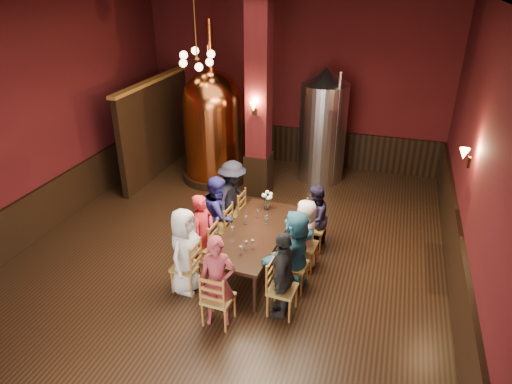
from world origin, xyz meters
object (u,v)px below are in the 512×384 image
(steel_vessel, at_px, (323,125))
(rose_vase, at_px, (267,198))
(person_0, at_px, (185,251))
(dining_table, at_px, (254,235))
(person_2, at_px, (219,214))
(copper_kettle, at_px, (214,125))
(person_1, at_px, (203,233))

(steel_vessel, distance_m, rose_vase, 3.47)
(person_0, bearing_deg, steel_vessel, -10.15)
(person_0, xyz_separation_m, rose_vase, (0.88, 1.82, 0.24))
(dining_table, bearing_deg, person_2, 158.78)
(steel_vessel, bearing_deg, person_2, -107.87)
(person_2, relative_size, copper_kettle, 0.39)
(person_1, bearing_deg, steel_vessel, -5.74)
(person_0, relative_size, steel_vessel, 0.54)
(dining_table, height_order, person_1, person_1)
(person_0, distance_m, steel_vessel, 5.44)
(person_1, distance_m, copper_kettle, 4.00)
(dining_table, distance_m, person_1, 0.91)
(copper_kettle, bearing_deg, person_1, -70.94)
(dining_table, xyz_separation_m, person_0, (-0.91, -0.95, 0.08))
(dining_table, distance_m, copper_kettle, 4.13)
(person_2, xyz_separation_m, steel_vessel, (1.26, 3.91, 0.66))
(steel_vessel, bearing_deg, person_1, -105.85)
(copper_kettle, height_order, rose_vase, copper_kettle)
(person_2, bearing_deg, rose_vase, -68.57)
(person_1, height_order, steel_vessel, steel_vessel)
(copper_kettle, bearing_deg, person_2, -66.63)
(dining_table, height_order, rose_vase, rose_vase)
(copper_kettle, distance_m, rose_vase, 3.36)
(person_2, xyz_separation_m, copper_kettle, (-1.32, 3.06, 0.67))
(person_1, relative_size, rose_vase, 3.87)
(person_0, bearing_deg, dining_table, -39.44)
(dining_table, bearing_deg, rose_vase, 94.71)
(person_0, height_order, copper_kettle, copper_kettle)
(dining_table, relative_size, rose_vase, 6.45)
(dining_table, relative_size, copper_kettle, 0.62)
(person_2, xyz_separation_m, rose_vase, (0.81, 0.49, 0.23))
(person_0, distance_m, copper_kettle, 4.61)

